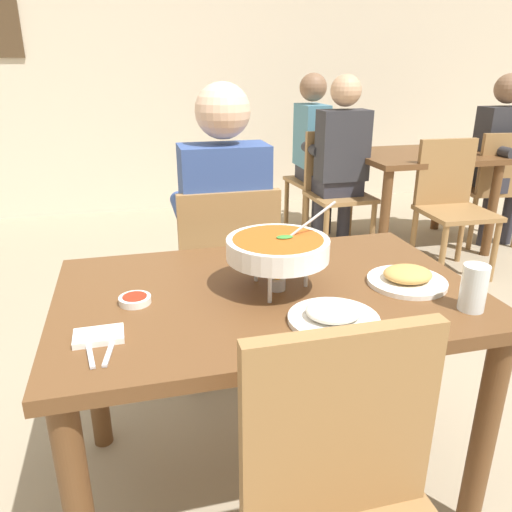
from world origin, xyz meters
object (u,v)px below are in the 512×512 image
(patron_bg_left, at_px, (340,155))
(rice_plate, at_px, (334,315))
(dining_table_far, at_px, (418,170))
(patron_bg_middle, at_px, (502,150))
(chair_bg_corner, at_px, (451,199))
(chair_bg_left, at_px, (335,184))
(sauce_dish, at_px, (135,300))
(chair_bg_middle, at_px, (495,182))
(dining_table_main, at_px, (268,323))
(curry_bowl, at_px, (278,249))
(patron_bg_right, at_px, (315,145))
(chair_diner_main, at_px, (226,273))
(chair_bg_right, at_px, (326,172))
(drink_glass, at_px, (473,290))
(diner_main, at_px, (223,220))
(appetizer_plate, at_px, (407,278))

(patron_bg_left, bearing_deg, rice_plate, -113.52)
(dining_table_far, xyz_separation_m, patron_bg_middle, (0.68, -0.06, 0.14))
(chair_bg_corner, bearing_deg, chair_bg_left, 134.50)
(sauce_dish, relative_size, chair_bg_middle, 0.10)
(dining_table_main, xyz_separation_m, chair_bg_left, (1.15, 2.20, -0.11))
(curry_bowl, bearing_deg, patron_bg_right, 67.17)
(patron_bg_middle, bearing_deg, dining_table_main, -140.52)
(rice_plate, relative_size, patron_bg_left, 0.18)
(patron_bg_left, height_order, patron_bg_middle, same)
(patron_bg_left, height_order, patron_bg_right, same)
(chair_diner_main, distance_m, chair_bg_corner, 1.96)
(rice_plate, distance_m, chair_bg_right, 3.14)
(sauce_dish, height_order, drink_glass, drink_glass)
(dining_table_main, relative_size, chair_bg_corner, 1.38)
(rice_plate, xyz_separation_m, dining_table_far, (1.67, 2.32, -0.15))
(dining_table_far, distance_m, chair_bg_middle, 0.62)
(sauce_dish, distance_m, patron_bg_left, 2.62)
(drink_glass, distance_m, dining_table_far, 2.68)
(chair_diner_main, distance_m, patron_bg_right, 2.28)
(chair_bg_middle, xyz_separation_m, chair_bg_right, (-1.11, 0.72, 0.00))
(dining_table_far, height_order, patron_bg_middle, patron_bg_middle)
(chair_diner_main, relative_size, curry_bowl, 2.71)
(sauce_dish, height_order, chair_bg_middle, chair_bg_middle)
(patron_bg_middle, bearing_deg, diner_main, -152.04)
(curry_bowl, xyz_separation_m, drink_glass, (0.48, -0.26, -0.07))
(curry_bowl, xyz_separation_m, dining_table_far, (1.75, 2.09, -0.26))
(rice_plate, bearing_deg, dining_table_main, 114.51)
(chair_diner_main, relative_size, dining_table_far, 0.90)
(curry_bowl, relative_size, chair_bg_right, 0.37)
(chair_bg_right, bearing_deg, patron_bg_left, -102.85)
(patron_bg_right, bearing_deg, drink_glass, -102.41)
(patron_bg_right, bearing_deg, chair_bg_left, -89.54)
(chair_diner_main, xyz_separation_m, curry_bowl, (0.02, -0.70, 0.36))
(diner_main, height_order, sauce_dish, diner_main)
(patron_bg_left, bearing_deg, drink_glass, -104.93)
(chair_bg_left, bearing_deg, drink_glass, -104.68)
(chair_bg_corner, relative_size, patron_bg_middle, 0.69)
(chair_diner_main, distance_m, curry_bowl, 0.78)
(diner_main, height_order, patron_bg_right, same)
(diner_main, bearing_deg, patron_bg_right, 59.32)
(chair_diner_main, xyz_separation_m, sauce_dish, (-0.39, -0.69, 0.24))
(appetizer_plate, height_order, dining_table_far, appetizer_plate)
(chair_bg_right, height_order, patron_bg_middle, patron_bg_middle)
(rice_plate, relative_size, patron_bg_middle, 0.18)
(drink_glass, height_order, chair_bg_middle, chair_bg_middle)
(dining_table_far, relative_size, chair_bg_left, 1.11)
(chair_bg_corner, height_order, patron_bg_middle, patron_bg_middle)
(diner_main, bearing_deg, appetizer_plate, -61.91)
(dining_table_far, relative_size, chair_bg_right, 1.11)
(patron_bg_middle, bearing_deg, chair_bg_left, 172.52)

